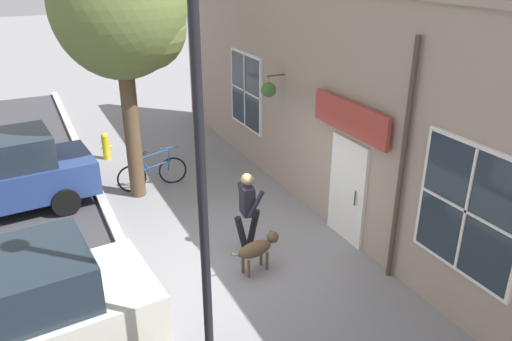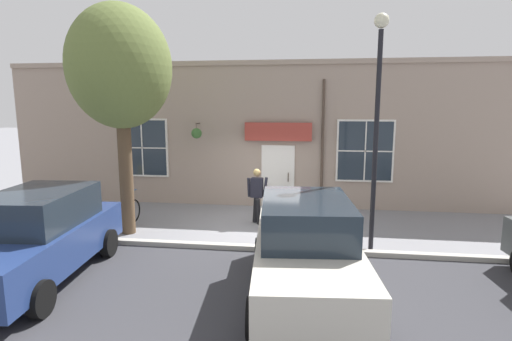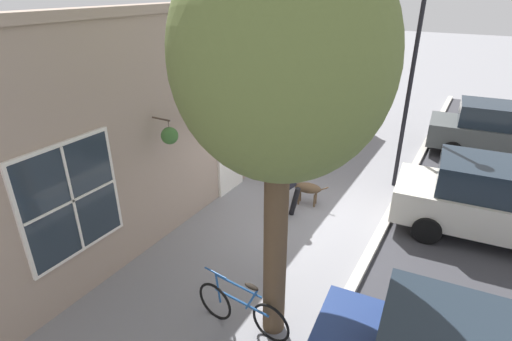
# 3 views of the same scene
# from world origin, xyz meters

# --- Properties ---
(ground_plane) EXTENTS (90.00, 90.00, 0.00)m
(ground_plane) POSITION_xyz_m (0.00, 0.00, 0.00)
(ground_plane) COLOR gray
(storefront_facade) EXTENTS (0.95, 18.00, 4.85)m
(storefront_facade) POSITION_xyz_m (-2.34, -0.01, 2.43)
(storefront_facade) COLOR gray
(storefront_facade) RESTS_ON ground_plane
(pedestrian_walking) EXTENTS (0.60, 0.59, 1.62)m
(pedestrian_walking) POSITION_xyz_m (-0.21, -0.01, 0.96)
(pedestrian_walking) COLOR black
(pedestrian_walking) RESTS_ON ground_plane
(dog_on_leash) EXTENTS (1.08, 0.42, 0.71)m
(dog_on_leash) POSITION_xyz_m (-0.07, 0.72, 0.47)
(dog_on_leash) COLOR brown
(dog_on_leash) RESTS_ON ground_plane
(street_tree_by_curb) EXTENTS (2.84, 2.55, 5.93)m
(street_tree_by_curb) POSITION_xyz_m (1.05, -3.30, 4.23)
(street_tree_by_curb) COLOR brown
(street_tree_by_curb) RESTS_ON ground_plane
(leaning_bicycle) EXTENTS (1.74, 0.18, 1.00)m
(leaning_bicycle) POSITION_xyz_m (0.69, -3.59, 0.38)
(leaning_bicycle) COLOR black
(leaning_bicycle) RESTS_ON ground_plane
(parked_car_nearest_curb) EXTENTS (4.43, 2.21, 1.75)m
(parked_car_nearest_curb) POSITION_xyz_m (4.14, -3.78, 0.88)
(parked_car_nearest_curb) COLOR navy
(parked_car_nearest_curb) RESTS_ON ground_plane
(parked_car_mid_block) EXTENTS (4.43, 2.21, 1.75)m
(parked_car_mid_block) POSITION_xyz_m (4.12, 1.45, 0.88)
(parked_car_mid_block) COLOR beige
(parked_car_mid_block) RESTS_ON ground_plane
(street_lamp) EXTENTS (0.32, 0.32, 5.37)m
(street_lamp) POSITION_xyz_m (1.71, 2.96, 3.46)
(street_lamp) COLOR black
(street_lamp) RESTS_ON ground_plane
(fire_hydrant) EXTENTS (0.34, 0.20, 0.77)m
(fire_hydrant) POSITION_xyz_m (1.38, -5.97, 0.40)
(fire_hydrant) COLOR gold
(fire_hydrant) RESTS_ON ground_plane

